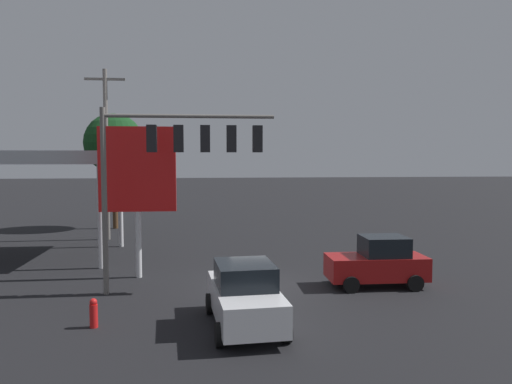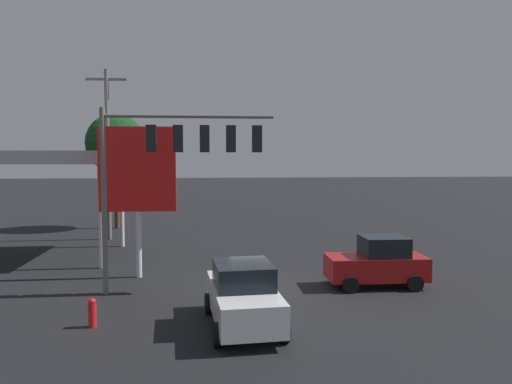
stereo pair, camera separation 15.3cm
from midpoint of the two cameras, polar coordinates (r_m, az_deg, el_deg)
ground_plane at (r=20.07m, az=0.38°, el=-10.57°), size 200.00×200.00×0.00m
traffic_signal_assembly at (r=18.64m, az=-9.19°, el=4.50°), size 6.33×0.43×6.85m
utility_pole at (r=31.60m, az=-16.86°, el=4.56°), size 2.40×0.26×10.30m
gas_station_canopy at (r=27.39m, az=-26.00°, el=3.45°), size 10.44×6.75×5.34m
price_sign at (r=21.28m, az=-13.60°, el=2.12°), size 3.16×0.27×6.31m
sedan_waiting at (r=15.14m, az=-1.58°, el=-11.73°), size 2.33×4.53×1.93m
hatchback_crossing at (r=20.23m, az=13.55°, el=-7.81°), size 3.82×2.01×1.97m
street_tree at (r=36.41m, az=-16.04°, el=5.36°), size 4.13×4.13×8.09m
fire_hydrant at (r=15.99m, az=-18.33°, el=-13.00°), size 0.24×0.24×0.88m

